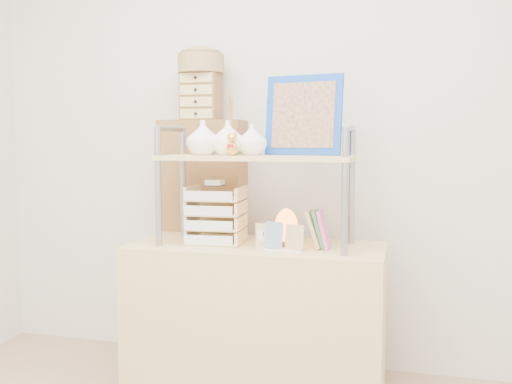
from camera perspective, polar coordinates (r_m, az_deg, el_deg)
room_shell at (r=1.95m, az=-6.47°, el=18.55°), size 3.42×3.41×2.61m
desk at (r=2.80m, az=0.02°, el=-12.85°), size 1.20×0.50×0.75m
cabinet at (r=3.19m, az=-5.25°, el=-5.06°), size 0.46×0.26×1.35m
hutch at (r=2.68m, az=-0.64°, el=4.41°), size 0.90×0.34×0.80m
letter_tray at (r=2.74m, az=-4.08°, el=-2.58°), size 0.26×0.25×0.31m
salt_lamp at (r=2.69m, az=3.04°, el=-3.46°), size 0.11×0.11×0.17m
desk_clock at (r=2.62m, az=0.85°, el=-4.38°), size 0.08×0.05×0.11m
postcard_stand at (r=2.56m, az=2.76°, el=-5.07°), size 0.18×0.07×0.13m
drawer_chest at (r=3.12m, az=-5.52°, el=9.46°), size 0.20×0.16×0.25m
woven_basket at (r=3.14m, az=-5.54°, el=12.64°), size 0.25×0.25×0.10m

